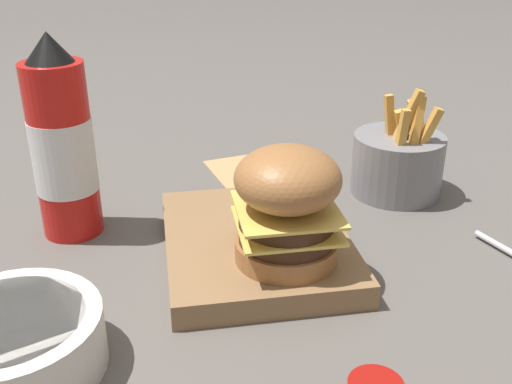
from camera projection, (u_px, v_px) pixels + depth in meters
The scene contains 8 objects.
ground_plane at pixel (283, 255), 0.66m from camera, with size 6.00×6.00×0.00m, color #5B5651.
serving_board at pixel (256, 244), 0.66m from camera, with size 0.24×0.20×0.03m.
burger at pixel (287, 205), 0.58m from camera, with size 0.10×0.10×0.12m.
ketchup_bottle at pixel (63, 147), 0.67m from camera, with size 0.07×0.07×0.23m.
fries_basket at pixel (398, 163), 0.80m from camera, with size 0.12×0.12×0.15m.
side_bowl at pixel (12, 342), 0.49m from camera, with size 0.15×0.15×0.05m.
ketchup_puddle at pixel (376, 383), 0.48m from camera, with size 0.05×0.05×0.00m.
parchment_square at pixel (254, 170), 0.88m from camera, with size 0.14×0.14×0.00m.
Camera 1 is at (-0.56, 0.13, 0.35)m, focal length 42.00 mm.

